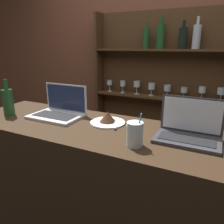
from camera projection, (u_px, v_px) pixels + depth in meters
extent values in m
cube|color=black|center=(98.00, 200.00, 1.48)|extent=(1.83, 0.58, 1.06)
cube|color=brown|center=(155.00, 64.00, 2.29)|extent=(7.00, 0.06, 2.70)
cube|color=#472D19|center=(100.00, 99.00, 2.56)|extent=(0.03, 0.18, 1.87)
cube|color=#472D19|center=(160.00, 104.00, 2.34)|extent=(1.41, 0.02, 1.87)
cube|color=#472D19|center=(156.00, 139.00, 2.38)|extent=(1.37, 0.18, 0.02)
cube|color=#472D19|center=(159.00, 97.00, 2.24)|extent=(1.37, 0.18, 0.02)
cube|color=#472D19|center=(162.00, 50.00, 2.10)|extent=(1.37, 0.18, 0.02)
cylinder|color=silver|center=(110.00, 91.00, 2.48)|extent=(0.05, 0.05, 0.01)
cylinder|color=silver|center=(110.00, 88.00, 2.47)|extent=(0.01, 0.01, 0.07)
cylinder|color=silver|center=(110.00, 82.00, 2.45)|extent=(0.06, 0.06, 0.05)
cylinder|color=silver|center=(123.00, 92.00, 2.41)|extent=(0.05, 0.05, 0.01)
cylinder|color=silver|center=(123.00, 89.00, 2.40)|extent=(0.01, 0.01, 0.07)
cylinder|color=silver|center=(123.00, 83.00, 2.38)|extent=(0.06, 0.06, 0.06)
cylinder|color=silver|center=(137.00, 94.00, 2.34)|extent=(0.06, 0.06, 0.01)
cylinder|color=silver|center=(137.00, 90.00, 2.33)|extent=(0.01, 0.01, 0.07)
cylinder|color=silver|center=(137.00, 84.00, 2.31)|extent=(0.07, 0.07, 0.06)
cylinder|color=silver|center=(151.00, 95.00, 2.27)|extent=(0.06, 0.06, 0.01)
cylinder|color=silver|center=(151.00, 92.00, 2.26)|extent=(0.01, 0.01, 0.06)
cylinder|color=silver|center=(152.00, 86.00, 2.24)|extent=(0.07, 0.07, 0.07)
cylinder|color=silver|center=(167.00, 97.00, 2.20)|extent=(0.06, 0.06, 0.01)
cylinder|color=silver|center=(167.00, 94.00, 2.19)|extent=(0.01, 0.01, 0.06)
cylinder|color=silver|center=(167.00, 88.00, 2.18)|extent=(0.07, 0.07, 0.06)
cylinder|color=silver|center=(183.00, 98.00, 2.13)|extent=(0.06, 0.06, 0.01)
cylinder|color=silver|center=(184.00, 95.00, 2.12)|extent=(0.01, 0.01, 0.06)
cylinder|color=silver|center=(184.00, 90.00, 2.11)|extent=(0.06, 0.06, 0.05)
cylinder|color=silver|center=(201.00, 100.00, 2.06)|extent=(0.06, 0.06, 0.01)
cylinder|color=silver|center=(201.00, 96.00, 2.05)|extent=(0.01, 0.01, 0.07)
cylinder|color=silver|center=(202.00, 90.00, 2.03)|extent=(0.06, 0.06, 0.06)
cylinder|color=silver|center=(220.00, 102.00, 1.99)|extent=(0.06, 0.06, 0.01)
cylinder|color=silver|center=(220.00, 98.00, 1.98)|extent=(0.01, 0.01, 0.07)
cylinder|color=silver|center=(221.00, 91.00, 1.97)|extent=(0.07, 0.07, 0.06)
cylinder|color=#B2C1C6|center=(197.00, 37.00, 1.94)|extent=(0.07, 0.07, 0.21)
cylinder|color=#B2C1C6|center=(198.00, 21.00, 1.90)|extent=(0.03, 0.03, 0.07)
cylinder|color=black|center=(183.00, 38.00, 1.99)|extent=(0.08, 0.08, 0.18)
cylinder|color=black|center=(184.00, 24.00, 1.96)|extent=(0.03, 0.03, 0.06)
cylinder|color=#1E4C23|center=(146.00, 39.00, 2.14)|extent=(0.06, 0.06, 0.18)
cylinder|color=#1E4C23|center=(146.00, 26.00, 2.11)|extent=(0.02, 0.02, 0.06)
cylinder|color=#1E4C23|center=(160.00, 37.00, 2.08)|extent=(0.08, 0.08, 0.22)
cylinder|color=#1E4C23|center=(161.00, 20.00, 2.03)|extent=(0.03, 0.03, 0.07)
cube|color=silver|center=(56.00, 116.00, 1.50)|extent=(0.35, 0.24, 0.02)
cube|color=black|center=(55.00, 115.00, 1.49)|extent=(0.30, 0.13, 0.00)
cube|color=silver|center=(66.00, 98.00, 1.57)|extent=(0.35, 0.00, 0.20)
cube|color=#1E2847|center=(66.00, 98.00, 1.57)|extent=(0.32, 0.01, 0.18)
cube|color=#333338|center=(187.00, 140.00, 1.12)|extent=(0.33, 0.20, 0.02)
cube|color=black|center=(187.00, 139.00, 1.11)|extent=(0.28, 0.11, 0.00)
cube|color=#333338|center=(192.00, 115.00, 1.17)|extent=(0.33, 0.00, 0.20)
cube|color=white|center=(192.00, 115.00, 1.17)|extent=(0.30, 0.01, 0.18)
cylinder|color=white|center=(108.00, 122.00, 1.39)|extent=(0.22, 0.22, 0.01)
cone|color=#422616|center=(108.00, 117.00, 1.38)|extent=(0.10, 0.10, 0.07)
cube|color=#B7B7BC|center=(115.00, 124.00, 1.35)|extent=(0.08, 0.16, 0.00)
cylinder|color=silver|center=(135.00, 134.00, 1.06)|extent=(0.08, 0.08, 0.12)
cylinder|color=#338CD8|center=(138.00, 130.00, 1.05)|extent=(0.04, 0.01, 0.17)
cylinder|color=#1E4C23|center=(8.00, 102.00, 1.53)|extent=(0.07, 0.07, 0.18)
cylinder|color=#1E4C23|center=(6.00, 84.00, 1.50)|extent=(0.03, 0.03, 0.07)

